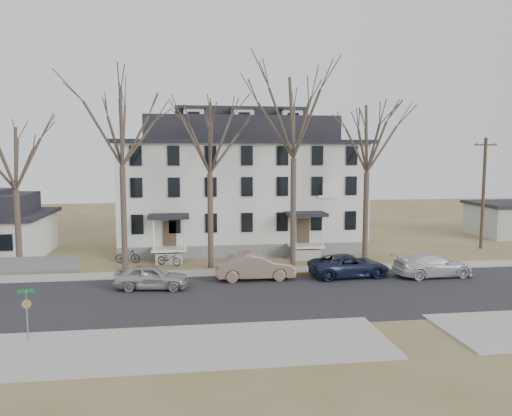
{
  "coord_description": "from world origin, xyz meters",
  "views": [
    {
      "loc": [
        -6.57,
        -25.47,
        8.08
      ],
      "look_at": [
        -1.83,
        9.0,
        4.34
      ],
      "focal_mm": 35.0,
      "sensor_mm": 36.0,
      "label": 1
    }
  ],
  "objects": [
    {
      "name": "far_sidewalk",
      "position": [
        0.0,
        8.0,
        0.0
      ],
      "size": [
        120.0,
        2.0,
        0.08
      ],
      "primitive_type": "cube",
      "color": "#A09F97",
      "rests_on": "ground"
    },
    {
      "name": "tree_bungalow",
      "position": [
        -18.0,
        9.8,
        8.12
      ],
      "size": [
        6.6,
        6.6,
        10.78
      ],
      "color": "#473B31",
      "rests_on": "ground"
    },
    {
      "name": "car_tan",
      "position": [
        -2.33,
        5.89,
        0.84
      ],
      "size": [
        5.12,
        1.82,
        1.68
      ],
      "primitive_type": "imported",
      "rotation": [
        0.0,
        0.0,
        1.56
      ],
      "color": "#866B5C",
      "rests_on": "ground"
    },
    {
      "name": "tree_center",
      "position": [
        1.0,
        9.8,
        11.08
      ],
      "size": [
        9.0,
        9.0,
        14.7
      ],
      "color": "#473B31",
      "rests_on": "ground"
    },
    {
      "name": "tree_mid_right",
      "position": [
        6.5,
        9.8,
        9.6
      ],
      "size": [
        7.8,
        7.8,
        12.74
      ],
      "color": "#473B31",
      "rests_on": "ground"
    },
    {
      "name": "ground",
      "position": [
        0.0,
        0.0,
        0.0
      ],
      "size": [
        120.0,
        120.0,
        0.0
      ],
      "primitive_type": "plane",
      "color": "olive",
      "rests_on": "ground"
    },
    {
      "name": "near_sidewalk_left",
      "position": [
        -8.0,
        -5.0,
        0.0
      ],
      "size": [
        20.0,
        5.0,
        0.08
      ],
      "primitive_type": "cube",
      "color": "#A09F97",
      "rests_on": "ground"
    },
    {
      "name": "tree_mid_left",
      "position": [
        -5.0,
        9.8,
        9.6
      ],
      "size": [
        7.8,
        7.8,
        12.74
      ],
      "color": "#473B31",
      "rests_on": "ground"
    },
    {
      "name": "main_road",
      "position": [
        0.0,
        2.0,
        0.0
      ],
      "size": [
        120.0,
        10.0,
        0.04
      ],
      "primitive_type": "cube",
      "color": "#27272A",
      "rests_on": "ground"
    },
    {
      "name": "street_sign",
      "position": [
        -13.51,
        -3.47,
        1.58
      ],
      "size": [
        0.66,
        0.66,
        2.34
      ],
      "rotation": [
        0.0,
        0.0,
        0.21
      ],
      "color": "gray",
      "rests_on": "ground"
    },
    {
      "name": "tree_far_left",
      "position": [
        -11.0,
        9.8,
        10.34
      ],
      "size": [
        8.4,
        8.4,
        13.72
      ],
      "color": "#473B31",
      "rests_on": "ground"
    },
    {
      "name": "car_navy",
      "position": [
        3.94,
        5.77,
        0.74
      ],
      "size": [
        5.47,
        2.87,
        1.47
      ],
      "primitive_type": "imported",
      "rotation": [
        0.0,
        0.0,
        1.65
      ],
      "color": "#1A213D",
      "rests_on": "ground"
    },
    {
      "name": "bicycle_right",
      "position": [
        -11.06,
        11.87,
        0.55
      ],
      "size": [
        1.88,
        0.71,
        1.1
      ],
      "primitive_type": "imported",
      "rotation": [
        0.0,
        0.0,
        1.46
      ],
      "color": "black",
      "rests_on": "ground"
    },
    {
      "name": "boarding_house",
      "position": [
        -2.0,
        17.95,
        5.38
      ],
      "size": [
        20.8,
        12.36,
        12.05
      ],
      "color": "slate",
      "rests_on": "ground"
    },
    {
      "name": "yellow_curb",
      "position": [
        5.0,
        7.1,
        0.0
      ],
      "size": [
        14.0,
        0.25,
        0.06
      ],
      "primitive_type": "cube",
      "color": "gold",
      "rests_on": "ground"
    },
    {
      "name": "utility_pole_far",
      "position": [
        18.5,
        14.0,
        4.9
      ],
      "size": [
        2.0,
        0.28,
        9.5
      ],
      "color": "#3D3023",
      "rests_on": "ground"
    },
    {
      "name": "bicycle_left",
      "position": [
        -8.0,
        10.7,
        0.5
      ],
      "size": [
        1.99,
        1.53,
        1.01
      ],
      "primitive_type": "imported",
      "rotation": [
        0.0,
        0.0,
        1.05
      ],
      "color": "black",
      "rests_on": "ground"
    },
    {
      "name": "car_silver",
      "position": [
        -8.79,
        4.43,
        0.75
      ],
      "size": [
        4.57,
        2.33,
        1.49
      ],
      "primitive_type": "imported",
      "rotation": [
        0.0,
        0.0,
        1.44
      ],
      "color": "#ADADAD",
      "rests_on": "ground"
    },
    {
      "name": "car_white",
      "position": [
        9.44,
        5.05,
        0.76
      ],
      "size": [
        5.35,
        2.45,
        1.52
      ],
      "primitive_type": "imported",
      "rotation": [
        0.0,
        0.0,
        1.63
      ],
      "color": "silver",
      "rests_on": "ground"
    }
  ]
}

